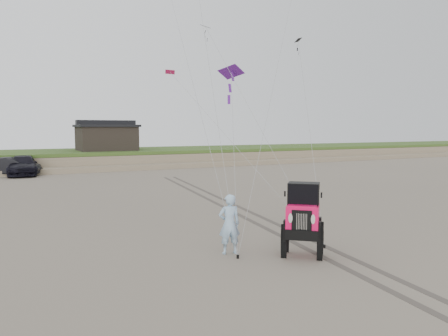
{
  "coord_description": "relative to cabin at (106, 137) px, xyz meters",
  "views": [
    {
      "loc": [
        -8.97,
        -12.18,
        4.15
      ],
      "look_at": [
        -1.02,
        3.0,
        2.6
      ],
      "focal_mm": 35.0,
      "sensor_mm": 36.0,
      "label": 1
    }
  ],
  "objects": [
    {
      "name": "truck_b",
      "position": [
        -9.87,
        -6.6,
        -2.43
      ],
      "size": [
        5.21,
        3.19,
        1.62
      ],
      "primitive_type": "imported",
      "rotation": [
        0.0,
        0.0,
        1.25
      ],
      "color": "black",
      "rests_on": "ground"
    },
    {
      "name": "stake_aux",
      "position": [
        -0.97,
        -37.63,
        -3.18
      ],
      "size": [
        0.08,
        0.08,
        0.12
      ],
      "primitive_type": "cylinder",
      "color": "black",
      "rests_on": "ground"
    },
    {
      "name": "kite_flock",
      "position": [
        0.26,
        -28.4,
        6.07
      ],
      "size": [
        7.62,
        7.44,
        8.36
      ],
      "color": "#E61541",
      "rests_on": "ground"
    },
    {
      "name": "tire_tracks",
      "position": [
        0.0,
        -29.0,
        -3.23
      ],
      "size": [
        5.22,
        29.74,
        0.01
      ],
      "color": "#4C443D",
      "rests_on": "ground"
    },
    {
      "name": "dune_ridge",
      "position": [
        -2.0,
        0.5,
        -2.42
      ],
      "size": [
        160.0,
        14.25,
        1.73
      ],
      "color": "#7A6B54",
      "rests_on": "ground"
    },
    {
      "name": "cabin",
      "position": [
        0.0,
        0.0,
        0.0
      ],
      "size": [
        6.4,
        5.4,
        3.35
      ],
      "color": "black",
      "rests_on": "dune_ridge"
    },
    {
      "name": "man",
      "position": [
        -4.22,
        -36.68,
        -2.24
      ],
      "size": [
        0.82,
        0.64,
        2.0
      ],
      "primitive_type": "imported",
      "rotation": [
        0.0,
        0.0,
        2.9
      ],
      "color": "#86A6D0",
      "rests_on": "ground"
    },
    {
      "name": "truck_c",
      "position": [
        -8.89,
        -6.52,
        -2.38
      ],
      "size": [
        2.94,
        6.13,
        1.72
      ],
      "primitive_type": "imported",
      "rotation": [
        0.0,
        0.0,
        -0.09
      ],
      "color": "black",
      "rests_on": "ground"
    },
    {
      "name": "ground",
      "position": [
        -2.0,
        -37.0,
        -3.24
      ],
      "size": [
        160.0,
        160.0,
        0.0
      ],
      "primitive_type": "plane",
      "color": "#6B6054",
      "rests_on": "ground"
    },
    {
      "name": "jeep",
      "position": [
        -2.27,
        -38.06,
        -2.28
      ],
      "size": [
        5.1,
        5.32,
        1.92
      ],
      "primitive_type": null,
      "rotation": [
        0.0,
        0.0,
        -0.73
      ],
      "color": "#FC0E55",
      "rests_on": "ground"
    },
    {
      "name": "stake_main",
      "position": [
        -4.25,
        -37.29,
        -3.18
      ],
      "size": [
        0.08,
        0.08,
        0.12
      ],
      "primitive_type": "cylinder",
      "color": "black",
      "rests_on": "ground"
    }
  ]
}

